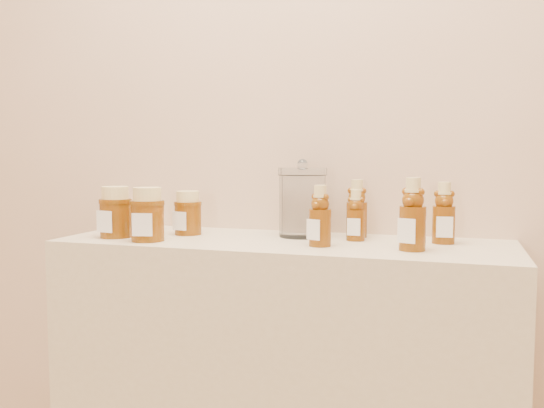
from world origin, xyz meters
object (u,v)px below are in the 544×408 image
(display_table, at_px, (282,403))
(honey_jar_left, at_px, (115,212))
(bear_bottle_front_left, at_px, (320,212))
(bear_bottle_back_left, at_px, (357,205))
(glass_canister, at_px, (302,199))

(display_table, bearing_deg, honey_jar_left, -170.07)
(bear_bottle_front_left, bearing_deg, honey_jar_left, -155.49)
(bear_bottle_back_left, relative_size, honey_jar_left, 1.28)
(bear_bottle_back_left, bearing_deg, bear_bottle_front_left, -113.58)
(bear_bottle_back_left, distance_m, glass_canister, 0.15)
(honey_jar_left, bearing_deg, glass_canister, 29.04)
(display_table, bearing_deg, bear_bottle_back_left, 36.03)
(bear_bottle_front_left, height_order, honey_jar_left, bear_bottle_front_left)
(display_table, bearing_deg, bear_bottle_front_left, -27.72)
(bear_bottle_back_left, relative_size, bear_bottle_front_left, 1.04)
(honey_jar_left, bearing_deg, bear_bottle_front_left, 11.62)
(display_table, xyz_separation_m, bear_bottle_front_left, (0.12, -0.06, 0.54))
(display_table, xyz_separation_m, honey_jar_left, (-0.46, -0.08, 0.52))
(display_table, height_order, honey_jar_left, honey_jar_left)
(bear_bottle_front_left, bearing_deg, display_table, 174.89)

